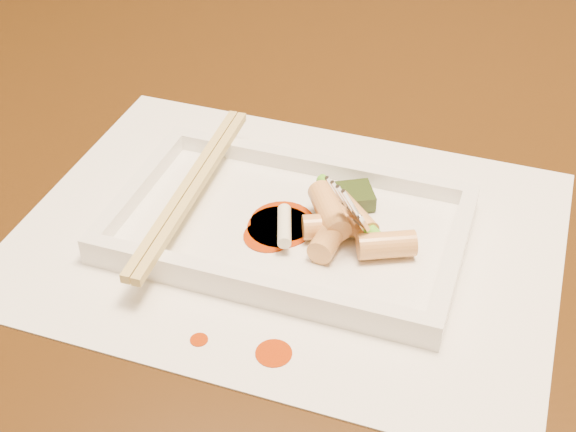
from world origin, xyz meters
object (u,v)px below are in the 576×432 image
(table, at_px, (355,246))
(placemat, at_px, (288,235))
(plate_base, at_px, (288,230))
(chopstick_a, at_px, (186,186))
(fork, at_px, (393,149))

(table, relative_size, placemat, 3.50)
(placemat, bearing_deg, plate_base, -63.43)
(table, xyz_separation_m, placemat, (-0.03, -0.12, 0.10))
(placemat, bearing_deg, chopstick_a, -180.00)
(table, bearing_deg, chopstick_a, -131.73)
(plate_base, xyz_separation_m, chopstick_a, (-0.08, -0.00, 0.02))
(table, height_order, plate_base, plate_base)
(table, relative_size, plate_base, 5.38)
(fork, bearing_deg, chopstick_a, -173.25)
(table, xyz_separation_m, plate_base, (-0.03, -0.12, 0.11))
(table, height_order, fork, fork)
(table, distance_m, fork, 0.22)
(placemat, relative_size, chopstick_a, 1.85)
(plate_base, bearing_deg, table, 78.20)
(chopstick_a, xyz_separation_m, fork, (0.15, 0.02, 0.06))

